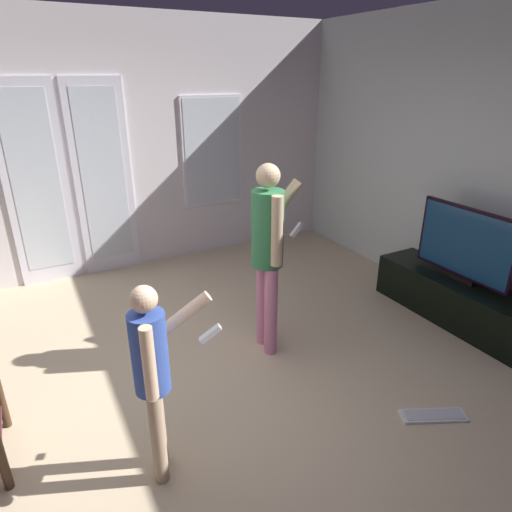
{
  "coord_description": "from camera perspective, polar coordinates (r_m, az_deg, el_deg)",
  "views": [
    {
      "loc": [
        -0.54,
        -2.43,
        2.16
      ],
      "look_at": [
        0.76,
        -0.03,
        1.03
      ],
      "focal_mm": 30.95,
      "sensor_mm": 36.0,
      "label": 1
    }
  ],
  "objects": [
    {
      "name": "tv_stand",
      "position": [
        4.55,
        24.31,
        -5.06
      ],
      "size": [
        0.47,
        1.54,
        0.41
      ],
      "color": "black",
      "rests_on": "ground_plane"
    },
    {
      "name": "ground_plane",
      "position": [
        3.3,
        -12.61,
        -19.19
      ],
      "size": [
        6.39,
        5.36,
        0.02
      ],
      "primitive_type": "cube",
      "color": "beige"
    },
    {
      "name": "wall_back_with_doors",
      "position": [
        5.17,
        -22.2,
        12.1
      ],
      "size": [
        6.39,
        0.09,
        2.81
      ],
      "color": "silver",
      "rests_on": "ground_plane"
    },
    {
      "name": "loose_keyboard",
      "position": [
        3.41,
        21.96,
        -18.57
      ],
      "size": [
        0.45,
        0.31,
        0.02
      ],
      "color": "white",
      "rests_on": "ground_plane"
    },
    {
      "name": "flat_screen_tv",
      "position": [
        4.35,
        25.4,
        1.38
      ],
      "size": [
        0.08,
        0.96,
        0.68
      ],
      "color": "black",
      "rests_on": "tv_stand"
    },
    {
      "name": "person_adult",
      "position": [
        3.42,
        1.64,
        1.53
      ],
      "size": [
        0.54,
        0.42,
        1.56
      ],
      "color": "pink",
      "rests_on": "ground_plane"
    },
    {
      "name": "person_child",
      "position": [
        2.46,
        -13.11,
        -13.89
      ],
      "size": [
        0.52,
        0.32,
        1.21
      ],
      "color": "tan",
      "rests_on": "ground_plane"
    },
    {
      "name": "wall_right_plain",
      "position": [
        4.5,
        28.31,
        10.04
      ],
      "size": [
        0.06,
        5.36,
        2.78
      ],
      "color": "silver",
      "rests_on": "ground_plane"
    }
  ]
}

